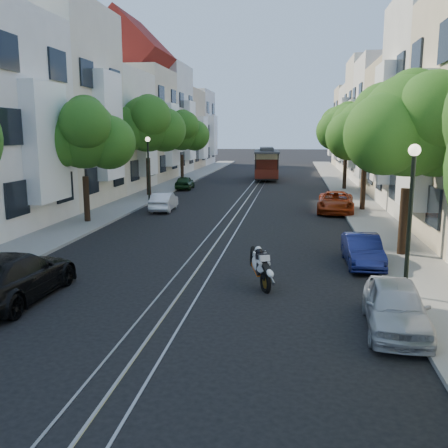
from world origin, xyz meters
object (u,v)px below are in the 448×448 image
at_px(lamp_west, 148,159).
at_px(parked_car_w_far, 185,183).
at_px(cable_car, 266,162).
at_px(parked_car_w_mid, 164,202).
at_px(tree_e_c, 367,132).
at_px(tree_w_c, 148,125).
at_px(tree_e_d, 348,128).
at_px(parked_car_e_near, 396,306).
at_px(sportbike_rider, 260,265).
at_px(lamp_east, 411,198).
at_px(tree_e_b, 411,128).
at_px(parked_car_e_far, 336,202).
at_px(tree_w_d, 182,132).
at_px(tree_w_b, 84,136).
at_px(parked_car_e_mid, 362,250).
at_px(parked_car_w_near, 13,277).

bearing_deg(lamp_west, parked_car_w_far, 84.85).
relative_size(cable_car, parked_car_w_mid, 2.28).
relative_size(tree_e_c, tree_w_c, 0.92).
bearing_deg(tree_e_d, parked_car_e_near, -93.25).
bearing_deg(sportbike_rider, tree_e_c, 47.58).
bearing_deg(lamp_east, tree_e_d, 87.96).
bearing_deg(parked_car_e_near, tree_e_c, 88.81).
relative_size(tree_e_c, lamp_west, 1.57).
distance_m(tree_e_b, cable_car, 30.99).
bearing_deg(tree_w_c, parked_car_e_far, -24.00).
height_order(tree_w_d, parked_car_e_far, tree_w_d).
bearing_deg(tree_w_b, parked_car_e_mid, -26.70).
bearing_deg(tree_e_b, tree_w_c, 131.99).
relative_size(tree_e_b, parked_car_w_near, 1.42).
xyz_separation_m(tree_e_d, lamp_west, (-13.56, -8.98, -2.02)).
bearing_deg(parked_car_w_mid, tree_w_c, -69.80).
distance_m(tree_e_d, tree_w_b, 22.28).
relative_size(cable_car, parked_car_e_far, 1.73).
bearing_deg(parked_car_e_near, parked_car_e_mid, 94.01).
relative_size(lamp_west, parked_car_w_far, 1.31).
bearing_deg(tree_w_d, lamp_west, -86.56).
relative_size(tree_w_d, parked_car_e_mid, 2.00).
bearing_deg(cable_car, parked_car_w_near, -101.33).
bearing_deg(parked_car_w_near, tree_e_b, -149.85).
distance_m(tree_w_b, parked_car_w_mid, 6.61).
relative_size(parked_car_e_near, parked_car_w_mid, 1.04).
bearing_deg(parked_car_e_near, tree_w_c, 122.72).
height_order(tree_w_d, lamp_west, tree_w_d).
bearing_deg(parked_car_e_near, sportbike_rider, 143.46).
bearing_deg(lamp_east, parked_car_e_near, -107.03).
distance_m(lamp_east, parked_car_e_mid, 4.31).
relative_size(lamp_west, cable_car, 0.55).
bearing_deg(tree_w_b, lamp_west, 84.03).
distance_m(sportbike_rider, parked_car_w_mid, 15.49).
distance_m(tree_e_b, parked_car_e_mid, 4.73).
height_order(tree_e_c, lamp_west, tree_e_c).
distance_m(tree_e_b, tree_w_c, 21.53).
distance_m(cable_car, parked_car_e_mid, 31.92).
height_order(lamp_east, sportbike_rider, lamp_east).
height_order(tree_w_d, cable_car, tree_w_d).
xyz_separation_m(tree_w_c, parked_car_w_mid, (2.74, -6.38, -4.53)).
relative_size(tree_w_d, parked_car_e_far, 1.50).
height_order(tree_e_c, cable_car, tree_e_c).
bearing_deg(tree_w_d, parked_car_w_near, -85.33).
height_order(lamp_west, parked_car_e_mid, lamp_west).
distance_m(tree_w_c, cable_car, 16.38).
relative_size(lamp_east, parked_car_w_near, 0.88).
relative_size(tree_w_d, parked_car_w_mid, 1.98).
bearing_deg(lamp_west, parked_car_e_mid, -50.49).
bearing_deg(tree_w_d, tree_w_c, -90.00).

